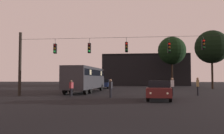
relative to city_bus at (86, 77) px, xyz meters
The scene contains 12 objects.
ground_plane 5.87m from the city_bus, 13.97° to the left, with size 168.00×168.00×0.00m, color black.
overhead_signal_span 8.41m from the city_bus, 49.01° to the right, with size 21.50×0.44×6.23m.
city_bus is the anchor object (origin of this frame).
car_near_right 12.41m from the city_bus, 49.71° to the right, with size 2.17×4.45×1.52m.
car_far_left 11.28m from the city_bus, 86.70° to the left, with size 1.81×4.34×1.52m.
pedestrian_crossing_left 12.89m from the city_bus, 18.46° to the right, with size 0.29×0.39×1.78m.
pedestrian_crossing_center 6.54m from the city_bus, 89.21° to the right, with size 0.34×0.42×1.52m.
pedestrian_crossing_right 10.87m from the city_bus, 27.26° to the right, with size 0.28×0.38×1.75m.
pedestrian_near_bus 8.67m from the city_bus, 62.59° to the right, with size 0.33×0.41×1.62m.
corner_building 33.08m from the city_bus, 76.09° to the left, with size 19.86×13.22×7.34m.
tree_left_silhouette 22.10m from the city_bus, 32.22° to the left, with size 5.37×5.37×9.48m.
tree_behind_building 24.96m from the city_bus, 57.39° to the left, with size 5.64×5.64×10.15m.
Camera 1 is at (1.03, -5.08, 1.70)m, focal length 37.92 mm.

